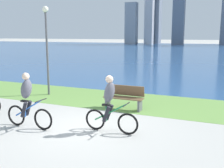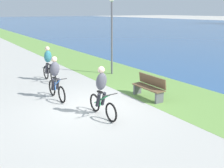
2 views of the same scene
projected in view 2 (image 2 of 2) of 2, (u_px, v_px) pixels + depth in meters
ground_plane at (93, 108)px, 9.01m from camera, size 300.00×300.00×0.00m
grass_strip_bayside at (165, 91)px, 10.89m from camera, size 120.00×3.42×0.01m
cyclist_lead at (102, 92)px, 8.08m from camera, size 1.66×0.52×1.67m
cyclist_trailing at (56, 78)px, 9.70m from camera, size 1.66×0.52×1.69m
cyclist_distant_rear at (49, 64)px, 12.21m from camera, size 1.71×0.52×1.71m
bench_near_path at (149, 87)px, 9.89m from camera, size 1.50×0.47×0.90m
lamppost_tall at (112, 25)px, 13.12m from camera, size 0.28×0.28×4.06m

